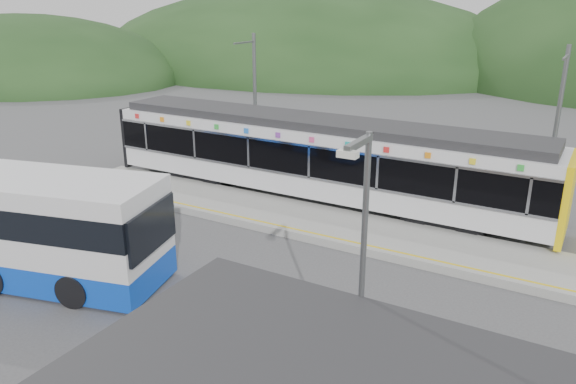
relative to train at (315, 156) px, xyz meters
The scene contains 8 objects.
ground 6.71m from the train, 69.95° to the right, with size 120.00×120.00×0.00m, color #4C4C4F.
hills 8.66m from the train, ahead, with size 146.00×149.00×26.00m.
platform 3.97m from the train, 50.95° to the right, with size 26.00×3.20×0.30m, color #9E9E99.
yellow_line 4.89m from the train, 61.30° to the right, with size 26.00×0.10×0.01m, color yellow.
train is the anchor object (origin of this frame).
catenary_mast_west 5.68m from the train, 151.95° to the left, with size 0.18×1.80×7.00m.
catenary_mast_east 9.67m from the train, 15.59° to the left, with size 0.18×1.80×7.00m.
lamp_post 14.06m from the train, 59.24° to the right, with size 0.35×1.10×6.35m.
Camera 1 is at (8.63, -15.22, 8.65)m, focal length 35.00 mm.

